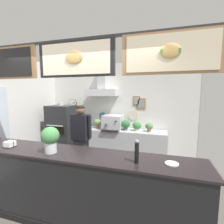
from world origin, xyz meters
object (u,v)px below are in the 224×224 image
Objects in this scene: potted_rosemary at (97,123)px; napkin_holder at (10,144)px; potted_basil at (149,127)px; espresso_machine at (113,122)px; potted_sage at (126,124)px; potted_thyme at (137,126)px; pizza_oven at (62,132)px; condiment_plate at (172,164)px; basil_vase at (50,139)px; shop_worker at (81,139)px; pepper_grinder at (137,151)px.

napkin_holder is (-0.57, -2.38, 0.05)m from potted_rosemary.
espresso_machine is at bearing -179.54° from potted_basil.
potted_sage is (0.36, -0.00, -0.04)m from espresso_machine.
potted_rosemary is 1.15m from potted_thyme.
potted_sage is at bearing -178.97° from potted_basil.
pizza_oven is 10.18× the size of condiment_plate.
espresso_machine is 1.49× the size of basil_vase.
potted_rosemary is 1.07× the size of potted_thyme.
basil_vase reaches higher than potted_sage.
potted_basil is (1.00, 0.01, -0.06)m from espresso_machine.
potted_basil is 0.33m from potted_thyme.
potted_sage is 0.31m from potted_thyme.
napkin_holder is at bearing 68.11° from shop_worker.
shop_worker is 10.16× the size of napkin_holder.
pizza_oven reaches higher than potted_thyme.
shop_worker is 1.82m from potted_basil.
potted_rosemary is 3.00m from condiment_plate.
basil_vase is 0.82m from napkin_holder.
potted_basil is at bearing 100.54° from condiment_plate.
condiment_plate is at bearing 1.54° from napkin_holder.
espresso_machine is 1.90× the size of pepper_grinder.
potted_basil is 1.47× the size of condiment_plate.
espresso_machine is at bearing 122.02° from condiment_plate.
napkin_holder is (-1.05, -2.34, 0.00)m from espresso_machine.
pepper_grinder is at bearing 146.21° from shop_worker.
potted_basil is at bearing 5.77° from pizza_oven.
potted_sage is 2.45m from basil_vase.
napkin_holder reaches higher than potted_basil.
potted_basil is (1.39, 1.17, 0.14)m from shop_worker.
napkin_holder is at bearing 179.39° from pepper_grinder.
pepper_grinder reaches higher than potted_rosemary.
pepper_grinder is at bearing 0.24° from basil_vase.
napkin_holder is (-1.41, -2.34, 0.04)m from potted_sage.
espresso_machine is at bearing -101.91° from shop_worker.
potted_sage is 2.51m from condiment_plate.
pepper_grinder is 1.84× the size of condiment_plate.
espresso_machine reaches higher than napkin_holder.
potted_thyme is 0.65× the size of basil_vase.
espresso_machine is at bearing 112.98° from pepper_grinder.
espresso_machine is 2.57m from napkin_holder.
pizza_oven is at bearing 145.11° from condiment_plate.
potted_thyme is at bearing 68.92° from basil_vase.
espresso_machine reaches higher than potted_basil.
shop_worker is 1.39m from potted_sage.
pepper_grinder is at bearing -58.30° from potted_rosemary.
pepper_grinder is (2.49, -2.12, 0.43)m from pizza_oven.
shop_worker reaches higher than basil_vase.
pizza_oven is 1.08m from potted_rosemary.
pepper_grinder is at bearing -74.86° from potted_sage.
pizza_oven is 5.96× the size of potted_sage.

